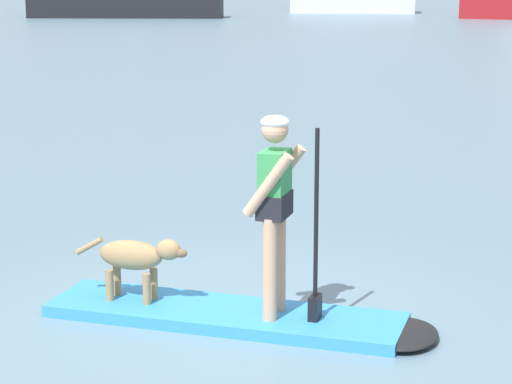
{
  "coord_description": "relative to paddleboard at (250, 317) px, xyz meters",
  "views": [
    {
      "loc": [
        2.38,
        -7.57,
        2.93
      ],
      "look_at": [
        0.0,
        1.0,
        0.9
      ],
      "focal_mm": 69.27,
      "sensor_mm": 36.0,
      "label": 1
    }
  ],
  "objects": [
    {
      "name": "paddleboard",
      "position": [
        0.0,
        0.0,
        0.0
      ],
      "size": [
        3.35,
        0.89,
        0.1
      ],
      "color": "#338CD8",
      "rests_on": "ground_plane"
    },
    {
      "name": "person_paddler",
      "position": [
        0.23,
        -0.01,
        1.03
      ],
      "size": [
        0.61,
        0.48,
        1.68
      ],
      "color": "tan",
      "rests_on": "paddleboard"
    },
    {
      "name": "dog",
      "position": [
        -1.03,
        0.03,
        0.43
      ],
      "size": [
        1.05,
        0.24,
        0.57
      ],
      "color": "#997A51",
      "rests_on": "paddleboard"
    },
    {
      "name": "ground_plane",
      "position": [
        -0.23,
        0.01,
        -0.05
      ],
      "size": [
        400.0,
        400.0,
        0.0
      ],
      "primitive_type": "plane",
      "color": "slate"
    }
  ]
}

